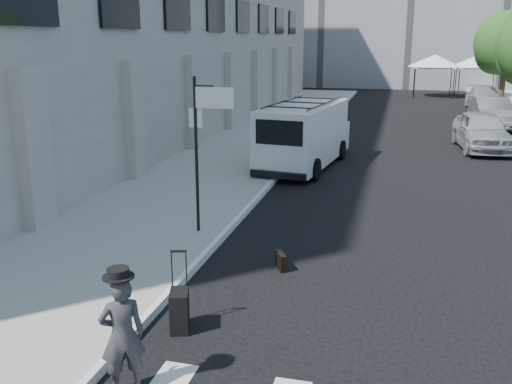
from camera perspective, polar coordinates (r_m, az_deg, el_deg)
The scene contains 14 objects.
ground at distance 9.80m, azimuth 2.40°, elevation -11.86°, with size 120.00×120.00×0.00m, color black.
sidewalk_left at distance 25.65m, azimuth 0.52°, elevation 5.37°, with size 4.50×48.00×0.15m, color gray.
building_left at distance 29.71m, azimuth -12.87°, elevation 17.83°, with size 10.00×44.00×12.00m, color gray.
sign_pole at distance 12.58m, azimuth -5.05°, elevation 6.91°, with size 1.03×0.07×3.50m.
tree_far at distance 38.14m, azimuth 23.60°, elevation 13.26°, with size 3.80×3.83×6.03m.
tent_left at distance 46.63m, azimuth 17.44°, elevation 12.39°, with size 4.00×4.00×3.20m.
tent_right at distance 47.39m, azimuth 21.36°, elevation 12.09°, with size 4.00×4.00×3.20m.
businessman at distance 7.67m, azimuth -13.22°, elevation -13.76°, with size 0.58×0.38×1.59m, color #313133.
briefcase at distance 11.39m, azimuth 2.49°, elevation -6.91°, with size 0.12×0.44×0.34m, color black.
suitcase at distance 9.17m, azimuth -7.66°, elevation -11.65°, with size 0.40×0.51×1.26m.
cargo_van at distance 20.28m, azimuth 4.94°, elevation 5.77°, with size 2.62×6.04×2.21m.
parked_car_a at distance 25.06m, azimuth 21.66°, elevation 5.71°, with size 1.85×4.59×1.56m, color #A9ACB1.
parked_car_b at distance 31.56m, azimuth 22.46°, elevation 7.35°, with size 1.61×4.63×1.53m, color #595D61.
parked_car_c at distance 39.07m, azimuth 21.89°, elevation 8.65°, with size 2.03×4.99×1.45m, color #A9ACB1.
Camera 1 is at (1.76, -8.55, 4.46)m, focal length 40.00 mm.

